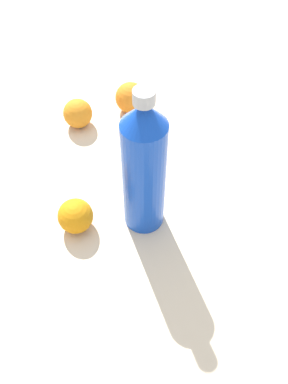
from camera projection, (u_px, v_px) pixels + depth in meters
ground_plane at (150, 199)px, 0.83m from camera, size 2.40×2.40×0.00m
water_bottle at (144, 169)px, 0.69m from camera, size 0.08×0.08×0.30m
orange_0 at (78, 113)px, 0.94m from camera, size 0.07×0.07×0.07m
orange_1 at (131, 98)px, 0.97m from camera, size 0.07×0.07×0.07m
orange_2 at (75, 216)px, 0.76m from camera, size 0.07×0.07×0.07m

